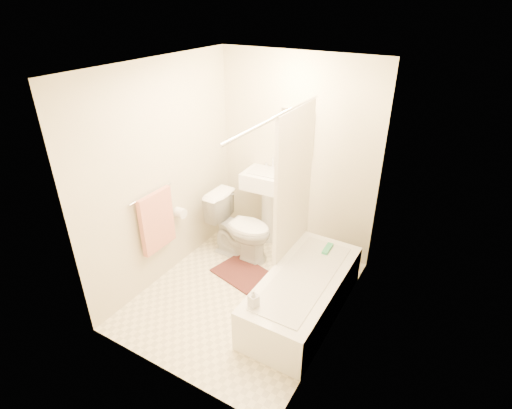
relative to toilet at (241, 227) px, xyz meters
The scene contains 17 objects.
floor 0.85m from the toilet, 54.94° to the right, with size 2.40×2.40×0.00m, color beige.
ceiling 2.14m from the toilet, 54.94° to the right, with size 2.40×2.40×0.00m, color white.
wall_back 1.08m from the toilet, 53.49° to the left, with size 2.00×0.02×2.40m, color beige.
wall_left 1.16m from the toilet, 132.67° to the right, with size 0.02×2.40×2.40m, color beige.
wall_right 1.75m from the toilet, 23.27° to the right, with size 0.02×2.40×2.40m, color beige.
mirror 1.31m from the toilet, 52.53° to the left, with size 0.40×0.03×0.55m, color white.
curtain_rod 1.84m from the toilet, 35.17° to the right, with size 0.03×0.03×1.70m, color silver.
shower_curtain 1.11m from the toilet, ahead, with size 0.04×0.80×1.55m, color silver.
towel_bar 1.23m from the toilet, 121.36° to the right, with size 0.02×0.02×0.60m, color silver.
towel 1.07m from the toilet, 119.89° to the right, with size 0.06×0.45×0.66m, color #CC7266.
toilet_paper 0.77m from the toilet, 135.10° to the right, with size 0.12×0.12×0.11m, color white.
toilet is the anchor object (origin of this frame).
sink 0.49m from the toilet, 73.41° to the left, with size 0.56×0.44×1.09m, color white, non-canonical shape.
bathtub 1.23m from the toilet, 26.40° to the right, with size 0.69×1.58×0.44m, color white, non-canonical shape.
bath_mat 0.55m from the toilet, 56.06° to the right, with size 0.63×0.47×0.02m, color #4B271D.
soap_bottle 1.45m from the toilet, 53.04° to the right, with size 0.08×0.08×0.18m, color silver.
scrub_brush 1.12m from the toilet, ahead, with size 0.06×0.21×0.04m, color #3BAE6F.
Camera 1 is at (1.83, -2.88, 2.94)m, focal length 28.00 mm.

